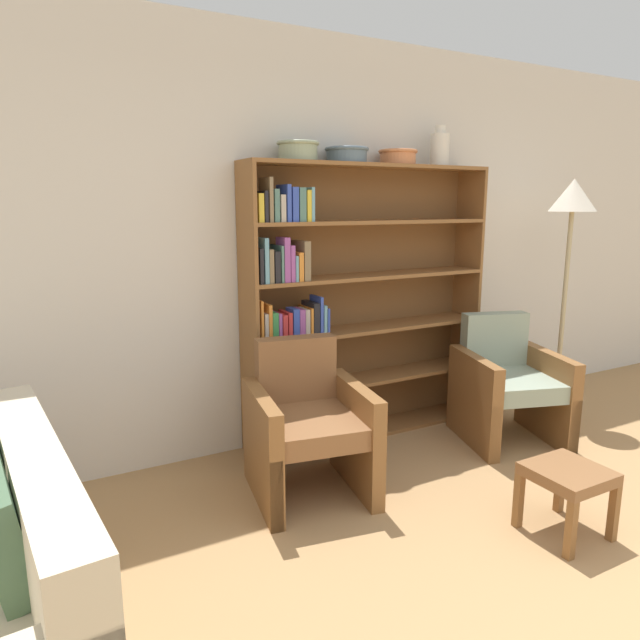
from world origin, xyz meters
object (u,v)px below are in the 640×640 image
object	(u,v)px
vase_tall	(440,149)
footstool	(567,480)
bowl_slate	(298,150)
bowl_olive	(347,154)
armchair_leather	(307,426)
bowl_terracotta	(398,156)
armchair_cushioned	(508,384)
floor_lamp	(572,216)
bookshelf	(346,307)

from	to	relation	value
vase_tall	footstool	size ratio (longest dim) A/B	0.79
bowl_slate	vase_tall	size ratio (longest dim) A/B	0.95
bowl_olive	armchair_leather	distance (m)	1.77
bowl_terracotta	armchair_cushioned	distance (m)	1.77
armchair_cushioned	floor_lamp	xyz separation A→B (m)	(0.73, 0.17, 1.16)
bookshelf	footstool	size ratio (longest dim) A/B	5.37
bowl_olive	bowl_slate	bearing A→B (deg)	180.00
floor_lamp	bowl_olive	bearing A→B (deg)	166.92
bookshelf	floor_lamp	xyz separation A→B (m)	(1.72, -0.42, 0.61)
armchair_cushioned	armchair_leather	bearing A→B (deg)	17.57
bowl_slate	bowl_terracotta	distance (m)	0.77
bowl_slate	vase_tall	world-z (taller)	vase_tall
armchair_leather	footstool	xyz separation A→B (m)	(0.94, -1.03, -0.11)
armchair_cushioned	vase_tall	bearing A→B (deg)	-50.78
bowl_olive	bowl_terracotta	world-z (taller)	bowl_terracotta
vase_tall	floor_lamp	world-z (taller)	vase_tall
bowl_slate	footstool	size ratio (longest dim) A/B	0.75
armchair_leather	bowl_terracotta	bearing A→B (deg)	-140.63
bookshelf	armchair_cushioned	xyz separation A→B (m)	(0.99, -0.58, -0.55)
bowl_slate	armchair_cushioned	xyz separation A→B (m)	(1.36, -0.57, -1.58)
armchair_cushioned	footstool	xyz separation A→B (m)	(-0.66, -1.03, -0.11)
bookshelf	bowl_slate	xyz separation A→B (m)	(-0.37, -0.02, 1.04)
bowl_olive	armchair_cushioned	xyz separation A→B (m)	(1.00, -0.57, -1.57)
armchair_leather	footstool	distance (m)	1.40
bowl_terracotta	armchair_leather	size ratio (longest dim) A/B	0.31
armchair_cushioned	bookshelf	bearing A→B (deg)	-12.94
bookshelf	floor_lamp	world-z (taller)	bookshelf
bowl_olive	armchair_cushioned	bearing A→B (deg)	-29.60
vase_tall	bowl_slate	bearing A→B (deg)	180.00
bowl_slate	vase_tall	distance (m)	1.14
vase_tall	armchair_cushioned	xyz separation A→B (m)	(0.22, -0.57, -1.64)
armchair_leather	bookshelf	bearing A→B (deg)	-126.16
bowl_slate	armchair_cushioned	world-z (taller)	bowl_slate
footstool	bowl_olive	bearing A→B (deg)	102.15
floor_lamp	footstool	world-z (taller)	floor_lamp
floor_lamp	armchair_cushioned	bearing A→B (deg)	-167.29
bookshelf	vase_tall	world-z (taller)	vase_tall
footstool	bowl_slate	bearing A→B (deg)	113.74
bookshelf	bowl_terracotta	bearing A→B (deg)	-2.27
armchair_leather	floor_lamp	world-z (taller)	floor_lamp
vase_tall	footstool	bearing A→B (deg)	-105.14
armchair_cushioned	footstool	world-z (taller)	armchair_cushioned
vase_tall	armchair_leather	bearing A→B (deg)	-157.51
armchair_leather	vase_tall	bearing A→B (deg)	-147.61
footstool	armchair_leather	bearing A→B (deg)	132.28
bowl_slate	bowl_terracotta	bearing A→B (deg)	-0.00
bowl_terracotta	armchair_leather	world-z (taller)	bowl_terracotta
bowl_slate	bowl_terracotta	world-z (taller)	bowl_slate
vase_tall	armchair_leather	distance (m)	2.21
armchair_leather	bowl_slate	bearing A→B (deg)	-102.57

